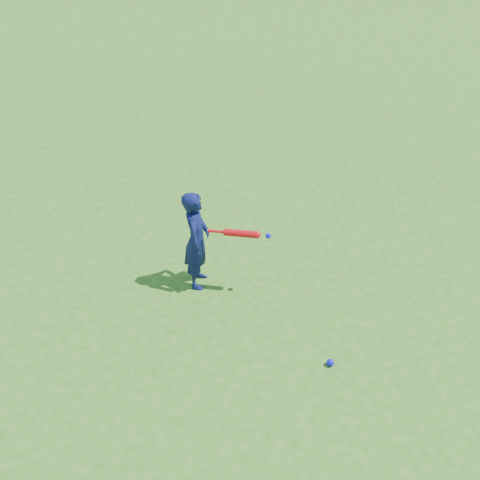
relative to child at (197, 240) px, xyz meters
The scene contains 4 objects.
ground 0.67m from the child, 154.43° to the left, with size 80.00×80.00×0.00m, color #306E1A.
child is the anchor object (origin of this frame).
ground_ball_blue 2.01m from the child, 20.65° to the right, with size 0.08×0.08×0.08m, color #0C0FD1.
bat_swing 0.57m from the child, ahead, with size 0.69×0.22×0.08m.
Camera 1 is at (2.68, -4.57, 3.98)m, focal length 40.00 mm.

